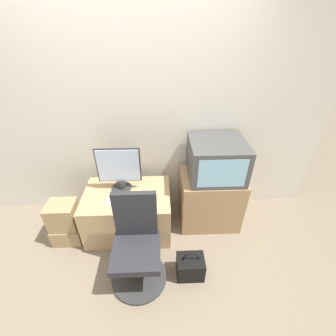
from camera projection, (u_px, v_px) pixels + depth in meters
The scene contains 12 objects.
ground_plane at pixel (132, 299), 2.05m from camera, with size 12.00×12.00×0.00m, color #7F705B.
wall_back at pixel (133, 111), 2.43m from camera, with size 4.40×0.05×2.60m.
desk at pixel (129, 212), 2.61m from camera, with size 0.95×0.64×0.54m.
side_stand at pixel (209, 198), 2.72m from camera, with size 0.70×0.56×0.66m.
main_monitor at pixel (119, 170), 2.40m from camera, with size 0.47×0.22×0.51m.
keyboard at pixel (123, 201), 2.35m from camera, with size 0.35×0.11×0.01m.
mouse at pixel (146, 199), 2.36m from camera, with size 0.06×0.04×0.04m.
crt_tv at pixel (216, 159), 2.42m from camera, with size 0.59×0.55×0.41m.
office_chair at pixel (137, 249), 2.06m from camera, with size 0.54×0.54×0.93m.
cardboard_box_lower at pixel (69, 232), 2.57m from camera, with size 0.32×0.27×0.21m.
cardboard_box_upper at pixel (63, 215), 2.42m from camera, with size 0.30×0.25×0.31m.
handbag at pixel (190, 267), 2.19m from camera, with size 0.26×0.20×0.33m.
Camera 1 is at (0.29, -1.05, 2.14)m, focal length 24.00 mm.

